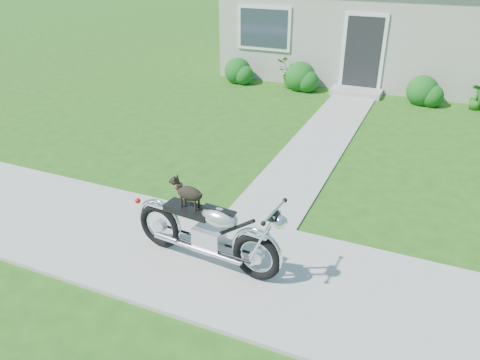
% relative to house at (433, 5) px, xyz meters
% --- Properties ---
extents(ground, '(80.00, 80.00, 0.00)m').
position_rel_house_xyz_m(ground, '(0.00, -11.99, -2.16)').
color(ground, '#235114').
rests_on(ground, ground).
extents(sidewalk, '(24.00, 2.20, 0.04)m').
position_rel_house_xyz_m(sidewalk, '(0.00, -11.99, -2.14)').
color(sidewalk, '#9E9B93').
rests_on(sidewalk, ground).
extents(walkway, '(1.20, 8.00, 0.03)m').
position_rel_house_xyz_m(walkway, '(-1.50, -6.99, -2.14)').
color(walkway, '#9E9B93').
rests_on(walkway, ground).
extents(house, '(12.60, 7.03, 4.50)m').
position_rel_house_xyz_m(house, '(0.00, 0.00, 0.00)').
color(house, beige).
rests_on(house, ground).
extents(shrub_row, '(10.68, 1.19, 1.19)m').
position_rel_house_xyz_m(shrub_row, '(1.14, -3.49, -1.72)').
color(shrub_row, '#165416').
rests_on(shrub_row, ground).
extents(potted_plant_left, '(0.95, 0.99, 0.85)m').
position_rel_house_xyz_m(potted_plant_left, '(-3.45, -3.44, -1.73)').
color(potted_plant_left, '#2B5717').
rests_on(potted_plant_left, ground).
extents(potted_plant_right, '(0.51, 0.51, 0.67)m').
position_rel_house_xyz_m(potted_plant_right, '(1.60, -3.44, -1.82)').
color(potted_plant_right, '#266B1D').
rests_on(potted_plant_right, ground).
extents(motorcycle_with_dog, '(2.22, 0.60, 1.17)m').
position_rel_house_xyz_m(motorcycle_with_dog, '(-1.73, -12.12, -1.61)').
color(motorcycle_with_dog, black).
rests_on(motorcycle_with_dog, sidewalk).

